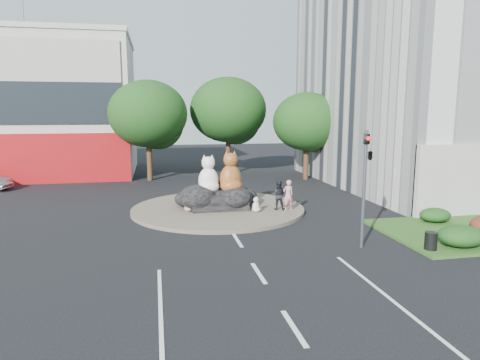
% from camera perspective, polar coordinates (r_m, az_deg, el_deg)
% --- Properties ---
extents(ground, '(120.00, 120.00, 0.00)m').
position_cam_1_polar(ground, '(15.71, 2.50, -12.32)').
color(ground, black).
rests_on(ground, ground).
extents(roundabout_island, '(10.00, 10.00, 0.20)m').
position_cam_1_polar(roundabout_island, '(25.09, -2.94, -3.85)').
color(roundabout_island, brown).
rests_on(roundabout_island, ground).
extents(rock_plinth, '(3.20, 2.60, 0.90)m').
position_cam_1_polar(rock_plinth, '(24.97, -2.95, -2.62)').
color(rock_plinth, black).
rests_on(rock_plinth, roundabout_island).
extents(tree_left, '(6.46, 6.46, 8.27)m').
position_cam_1_polar(tree_left, '(36.26, -12.05, 8.20)').
color(tree_left, '#382314').
rests_on(tree_left, ground).
extents(tree_mid, '(6.84, 6.84, 8.76)m').
position_cam_1_polar(tree_mid, '(38.81, -1.52, 8.90)').
color(tree_mid, '#382314').
rests_on(tree_mid, ground).
extents(tree_right, '(5.70, 5.70, 7.30)m').
position_cam_1_polar(tree_right, '(36.51, 8.98, 7.32)').
color(tree_right, '#382314').
rests_on(tree_right, ground).
extents(hedge_near_green, '(2.00, 1.60, 0.90)m').
position_cam_1_polar(hedge_near_green, '(20.35, 27.40, -6.64)').
color(hedge_near_green, '#143E13').
rests_on(hedge_near_green, grass_verge).
extents(hedge_back_green, '(1.60, 1.28, 0.72)m').
position_cam_1_polar(hedge_back_green, '(24.18, 24.58, -4.26)').
color(hedge_back_green, '#143E13').
rests_on(hedge_back_green, grass_verge).
extents(traffic_light, '(0.44, 1.24, 5.00)m').
position_cam_1_polar(traffic_light, '(18.45, 16.63, 2.15)').
color(traffic_light, '#595B60').
rests_on(traffic_light, ground).
extents(street_lamp, '(2.34, 0.22, 8.06)m').
position_cam_1_polar(street_lamp, '(27.57, 25.20, 5.82)').
color(street_lamp, '#595B60').
rests_on(street_lamp, ground).
extents(cat_white, '(1.38, 1.21, 2.21)m').
position_cam_1_polar(cat_white, '(24.48, -4.24, 0.82)').
color(cat_white, white).
rests_on(cat_white, rock_plinth).
extents(cat_tabby, '(1.62, 1.45, 2.41)m').
position_cam_1_polar(cat_tabby, '(24.59, -1.27, 1.13)').
color(cat_tabby, '#C78229').
rests_on(cat_tabby, rock_plinth).
extents(kitten_calico, '(0.68, 0.65, 0.87)m').
position_cam_1_polar(kitten_calico, '(24.08, -6.92, -3.16)').
color(kitten_calico, silver).
rests_on(kitten_calico, roundabout_island).
extents(kitten_white, '(0.70, 0.71, 0.89)m').
position_cam_1_polar(kitten_white, '(23.80, 2.14, -3.22)').
color(kitten_white, beige).
rests_on(kitten_white, roundabout_island).
extents(pedestrian_pink, '(0.69, 0.51, 1.73)m').
position_cam_1_polar(pedestrian_pink, '(24.27, 6.44, -2.01)').
color(pedestrian_pink, '#CB838A').
rests_on(pedestrian_pink, roundabout_island).
extents(pedestrian_dark, '(0.97, 0.87, 1.66)m').
position_cam_1_polar(pedestrian_dark, '(24.37, 5.13, -2.03)').
color(pedestrian_dark, black).
rests_on(pedestrian_dark, roundabout_island).
extents(litter_bin, '(0.52, 0.52, 0.73)m').
position_cam_1_polar(litter_bin, '(19.39, 24.10, -7.41)').
color(litter_bin, black).
rests_on(litter_bin, grass_verge).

